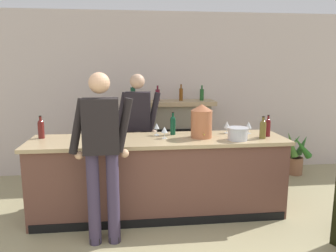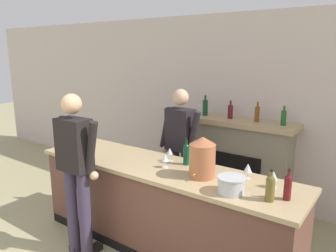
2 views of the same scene
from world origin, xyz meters
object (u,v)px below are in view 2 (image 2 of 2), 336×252
object	(u,v)px
copper_dispenser	(202,157)
wine_glass_near_bucket	(248,168)
ice_bucket_steel	(231,185)
wine_glass_mid_counter	(165,158)
wine_bottle_cabernet_heavy	(270,187)
person_customer	(76,169)
wine_glass_front_left	(170,152)
wine_bottle_riesling_slim	(86,133)
wine_bottle_merlot_tall	(186,153)
fireplace_stone	(240,163)
wine_bottle_burgundy_dark	(288,186)
person_bartender	(180,148)
wine_glass_by_dispenser	(273,176)

from	to	relation	value
copper_dispenser	wine_glass_near_bucket	bearing A→B (deg)	29.00
ice_bucket_steel	wine_glass_mid_counter	xyz separation A→B (m)	(-0.86, 0.19, 0.03)
wine_bottle_cabernet_heavy	wine_glass_near_bucket	distance (m)	0.50
person_customer	ice_bucket_steel	bearing A→B (deg)	15.64
wine_glass_front_left	wine_bottle_riesling_slim	bearing A→B (deg)	-179.48
wine_glass_front_left	ice_bucket_steel	bearing A→B (deg)	-22.27
wine_glass_front_left	wine_glass_mid_counter	xyz separation A→B (m)	(0.08, -0.20, -0.01)
wine_bottle_merlot_tall	ice_bucket_steel	bearing A→B (deg)	-28.92
fireplace_stone	wine_bottle_riesling_slim	world-z (taller)	fireplace_stone
wine_bottle_burgundy_dark	wine_glass_mid_counter	xyz separation A→B (m)	(-1.31, 0.03, -0.02)
copper_dispenser	ice_bucket_steel	bearing A→B (deg)	-24.77
copper_dispenser	ice_bucket_steel	world-z (taller)	copper_dispenser
person_bartender	wine_glass_by_dispenser	size ratio (longest dim) A/B	10.85
fireplace_stone	wine_glass_near_bucket	xyz separation A→B (m)	(0.62, -1.30, 0.44)
wine_bottle_riesling_slim	wine_bottle_merlot_tall	distance (m)	1.63
person_bartender	copper_dispenser	world-z (taller)	person_bartender
copper_dispenser	wine_glass_by_dispenser	bearing A→B (deg)	13.20
wine_bottle_riesling_slim	wine_glass_mid_counter	distance (m)	1.51
wine_glass_by_dispenser	person_bartender	bearing A→B (deg)	157.54
fireplace_stone	wine_glass_front_left	bearing A→B (deg)	-103.25
ice_bucket_steel	wine_glass_mid_counter	size ratio (longest dim) A/B	1.72
copper_dispenser	person_customer	bearing A→B (deg)	-151.81
ice_bucket_steel	wine_bottle_cabernet_heavy	bearing A→B (deg)	7.75
wine_bottle_burgundy_dark	wine_glass_by_dispenser	bearing A→B (deg)	134.57
wine_bottle_cabernet_heavy	person_bartender	bearing A→B (deg)	149.38
wine_bottle_burgundy_dark	wine_bottle_cabernet_heavy	bearing A→B (deg)	-135.30
fireplace_stone	wine_glass_by_dispenser	bearing A→B (deg)	-56.67
person_customer	wine_glass_mid_counter	distance (m)	0.95
fireplace_stone	copper_dispenser	world-z (taller)	fireplace_stone
wine_glass_mid_counter	wine_bottle_riesling_slim	bearing A→B (deg)	173.03
person_customer	ice_bucket_steel	size ratio (longest dim) A/B	7.15
ice_bucket_steel	wine_bottle_riesling_slim	distance (m)	2.39
fireplace_stone	wine_bottle_riesling_slim	distance (m)	2.23
wine_glass_front_left	copper_dispenser	bearing A→B (deg)	-20.35
fireplace_stone	ice_bucket_steel	xyz separation A→B (m)	(0.63, -1.70, 0.40)
wine_bottle_merlot_tall	wine_glass_by_dispenser	distance (m)	0.99
wine_bottle_burgundy_dark	wine_bottle_merlot_tall	size ratio (longest dim) A/B	0.93
copper_dispenser	wine_bottle_burgundy_dark	size ratio (longest dim) A/B	1.51
wine_bottle_riesling_slim	ice_bucket_steel	bearing A→B (deg)	-8.96
wine_glass_near_bucket	wine_glass_by_dispenser	bearing A→B (deg)	-12.67
copper_dispenser	wine_bottle_riesling_slim	size ratio (longest dim) A/B	1.48
wine_bottle_burgundy_dark	wine_glass_front_left	world-z (taller)	wine_bottle_burgundy_dark
person_customer	wine_bottle_burgundy_dark	bearing A→B (deg)	16.48
copper_dispenser	wine_bottle_cabernet_heavy	bearing A→B (deg)	-10.85
person_customer	wine_glass_by_dispenser	distance (m)	1.99
person_bartender	wine_glass_mid_counter	size ratio (longest dim) A/B	11.93
person_customer	wine_glass_near_bucket	distance (m)	1.77
ice_bucket_steel	wine_bottle_burgundy_dark	world-z (taller)	wine_bottle_burgundy_dark
wine_bottle_cabernet_heavy	wine_glass_mid_counter	size ratio (longest dim) A/B	1.89
wine_glass_front_left	person_bartender	bearing A→B (deg)	112.37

